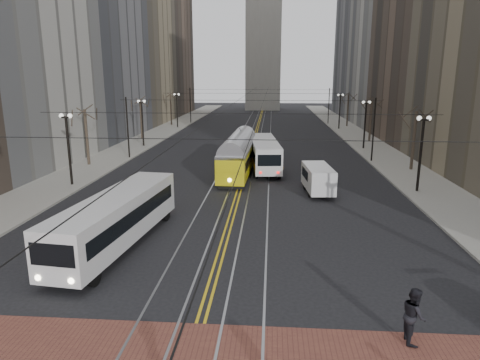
% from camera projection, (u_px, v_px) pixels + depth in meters
% --- Properties ---
extents(ground, '(260.00, 260.00, 0.00)m').
position_uv_depth(ground, '(204.00, 309.00, 16.45)').
color(ground, black).
rests_on(ground, ground).
extents(sidewalk_left, '(5.00, 140.00, 0.15)m').
position_uv_depth(sidewalk_left, '(149.00, 138.00, 61.11)').
color(sidewalk_left, gray).
rests_on(sidewalk_left, ground).
extents(sidewalk_right, '(5.00, 140.00, 0.15)m').
position_uv_depth(sidewalk_right, '(362.00, 141.00, 58.96)').
color(sidewalk_right, gray).
rests_on(sidewalk_right, ground).
extents(streetcar_rails, '(4.80, 130.00, 0.02)m').
position_uv_depth(streetcar_rails, '(254.00, 140.00, 60.05)').
color(streetcar_rails, gray).
rests_on(streetcar_rails, ground).
extents(centre_lines, '(0.42, 130.00, 0.01)m').
position_uv_depth(centre_lines, '(254.00, 140.00, 60.05)').
color(centre_lines, gold).
rests_on(centre_lines, ground).
extents(building_left_mid, '(16.00, 20.00, 34.00)m').
position_uv_depth(building_left_mid, '(70.00, 14.00, 58.82)').
color(building_left_mid, slate).
rests_on(building_left_mid, ground).
extents(building_left_far, '(16.00, 20.00, 40.00)m').
position_uv_depth(building_left_far, '(150.00, 25.00, 96.87)').
color(building_left_far, brown).
rests_on(building_left_far, ground).
extents(building_right_mid, '(16.00, 20.00, 34.00)m').
position_uv_depth(building_right_mid, '(452.00, 10.00, 55.16)').
color(building_right_mid, brown).
rests_on(building_right_mid, ground).
extents(building_right_far, '(16.00, 20.00, 40.00)m').
position_uv_depth(building_right_far, '(379.00, 23.00, 93.21)').
color(building_right_far, slate).
rests_on(building_right_far, ground).
extents(lamp_posts, '(27.60, 57.20, 5.60)m').
position_uv_depth(lamp_posts, '(247.00, 136.00, 43.64)').
color(lamp_posts, black).
rests_on(lamp_posts, ground).
extents(street_trees, '(31.68, 53.28, 5.60)m').
position_uv_depth(street_trees, '(251.00, 128.00, 49.94)').
color(street_trees, '#382D23').
rests_on(street_trees, ground).
extents(trolley_wires, '(25.96, 120.00, 6.60)m').
position_uv_depth(trolley_wires, '(250.00, 120.00, 49.30)').
color(trolley_wires, black).
rests_on(trolley_wires, ground).
extents(transit_bus, '(3.57, 11.24, 2.76)m').
position_uv_depth(transit_bus, '(117.00, 221.00, 22.26)').
color(transit_bus, silver).
rests_on(transit_bus, ground).
extents(streetcar, '(2.74, 12.44, 2.92)m').
position_uv_depth(streetcar, '(239.00, 158.00, 38.92)').
color(streetcar, gold).
rests_on(streetcar, ground).
extents(rear_bus, '(3.36, 10.84, 2.78)m').
position_uv_depth(rear_bus, '(264.00, 155.00, 41.07)').
color(rear_bus, silver).
rests_on(rear_bus, ground).
extents(cargo_van, '(2.23, 4.86, 2.09)m').
position_uv_depth(cargo_van, '(318.00, 180.00, 32.49)').
color(cargo_van, silver).
rests_on(cargo_van, ground).
extents(sedan_grey, '(1.87, 4.21, 1.41)m').
position_uv_depth(sedan_grey, '(314.00, 171.00, 37.15)').
color(sedan_grey, '#3F4047').
rests_on(sedan_grey, ground).
extents(pedestrian_c, '(0.78, 0.98, 1.94)m').
position_uv_depth(pedestrian_c, '(414.00, 315.00, 14.24)').
color(pedestrian_c, black).
rests_on(pedestrian_c, crosswalk_band).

